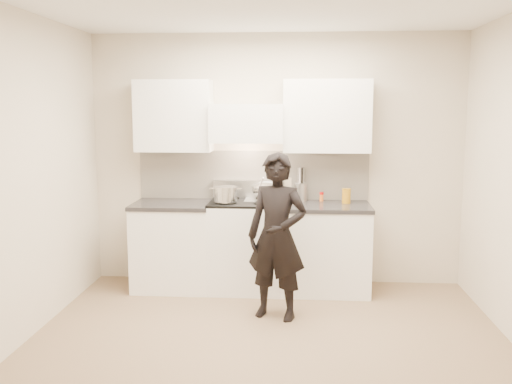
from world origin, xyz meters
TOP-DOWN VIEW (x-y plane):
  - ground_plane at (0.00, 0.00)m, footprint 4.00×4.00m
  - room_shell at (-0.06, 0.37)m, footprint 4.04×3.54m
  - stove at (-0.30, 1.42)m, footprint 0.76×0.65m
  - counter_right at (0.53, 1.43)m, footprint 0.92×0.67m
  - counter_left at (-1.08, 1.43)m, footprint 0.82×0.67m
  - wok at (-0.10, 1.57)m, footprint 0.31×0.39m
  - stock_pot at (-0.50, 1.30)m, footprint 0.33×0.24m
  - utensil_crock at (0.27, 1.67)m, footprint 0.13×0.13m
  - spice_jar at (0.49, 1.63)m, footprint 0.04×0.04m
  - oil_glass at (0.75, 1.52)m, footprint 0.09×0.09m
  - person at (0.05, 0.61)m, footprint 0.64×0.52m

SIDE VIEW (x-z plane):
  - ground_plane at x=0.00m, z-range 0.00..0.00m
  - counter_right at x=0.53m, z-range 0.00..0.92m
  - counter_left at x=-1.08m, z-range 0.00..0.92m
  - stove at x=-0.30m, z-range 0.00..0.95m
  - person at x=0.05m, z-range 0.00..1.52m
  - spice_jar at x=0.49m, z-range 0.92..1.02m
  - oil_glass at x=0.75m, z-range 0.92..1.08m
  - utensil_crock at x=0.27m, z-range 0.85..1.21m
  - stock_pot at x=-0.50m, z-range 0.96..1.11m
  - wok at x=-0.10m, z-range 0.92..1.17m
  - room_shell at x=-0.06m, z-range 0.25..2.95m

